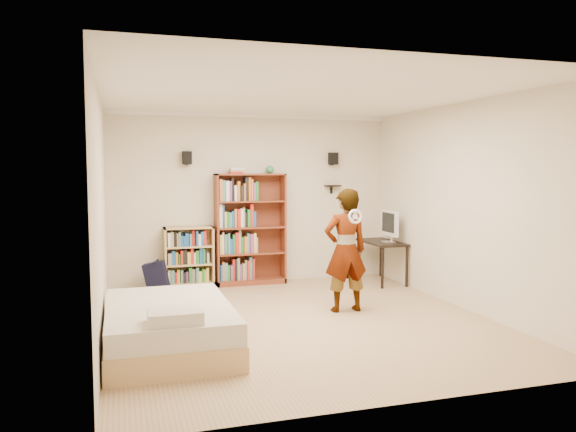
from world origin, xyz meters
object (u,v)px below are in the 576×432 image
object	(u,v)px
tall_bookshelf	(250,229)
computer_desk	(382,262)
low_bookshelf	(189,257)
daybed	(169,321)
person	(346,250)

from	to	relation	value
tall_bookshelf	computer_desk	distance (m)	2.19
tall_bookshelf	low_bookshelf	world-z (taller)	tall_bookshelf
daybed	computer_desk	bearing A→B (deg)	33.97
low_bookshelf	person	xyz separation A→B (m)	(1.75, -2.06, 0.32)
tall_bookshelf	person	size ratio (longest dim) A/B	1.11
tall_bookshelf	daybed	xyz separation A→B (m)	(-1.53, -2.90, -0.59)
low_bookshelf	daybed	world-z (taller)	low_bookshelf
low_bookshelf	daybed	size ratio (longest dim) A/B	0.49
low_bookshelf	computer_desk	bearing A→B (deg)	-9.44
low_bookshelf	tall_bookshelf	bearing A→B (deg)	-1.23
person	low_bookshelf	bearing A→B (deg)	-50.22
daybed	person	xyz separation A→B (m)	(2.31, 0.87, 0.51)
low_bookshelf	computer_desk	size ratio (longest dim) A/B	0.96
daybed	person	size ratio (longest dim) A/B	1.22
computer_desk	daybed	world-z (taller)	computer_desk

